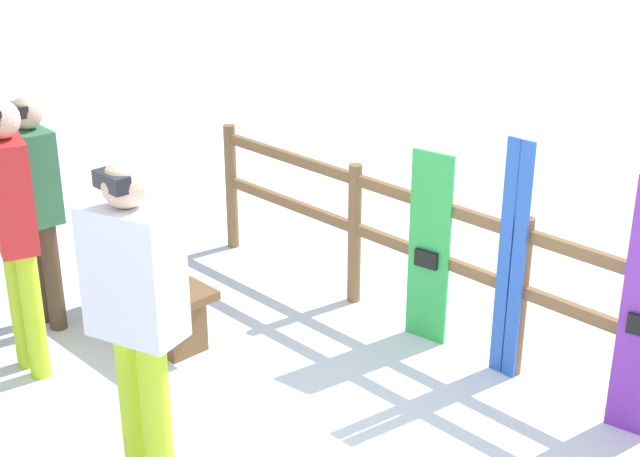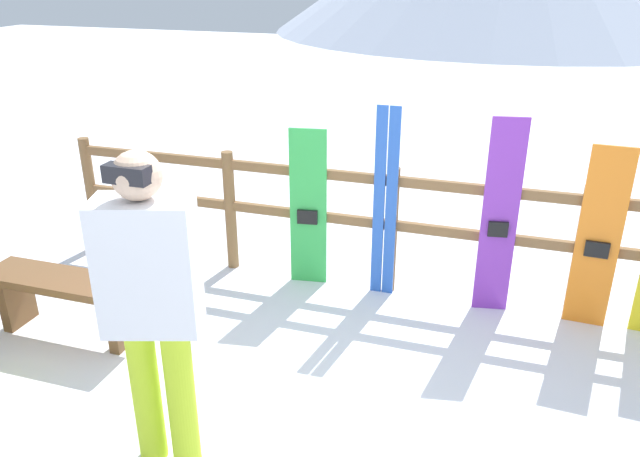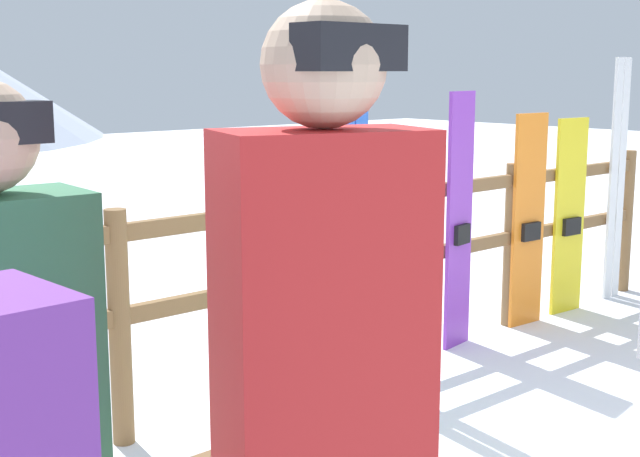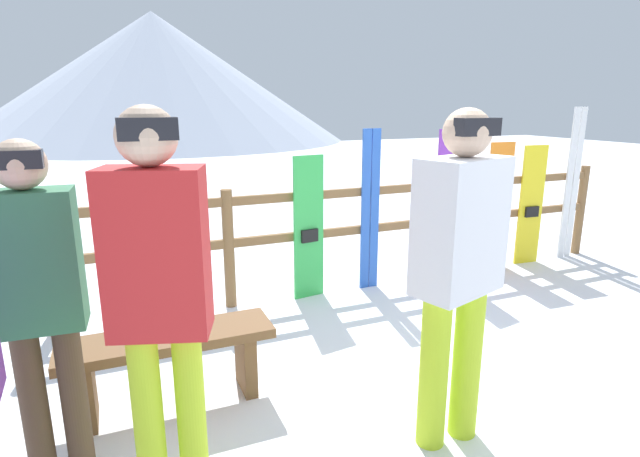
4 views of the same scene
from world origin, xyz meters
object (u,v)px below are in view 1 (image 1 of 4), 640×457
(bench, at_px, (146,287))
(ski_pair_blue, at_px, (512,262))
(person_white, at_px, (136,305))
(snowboard_green, at_px, (429,249))
(person_red, at_px, (13,217))
(person_plaid_green, at_px, (37,195))

(bench, bearing_deg, ski_pair_blue, 32.71)
(ski_pair_blue, bearing_deg, bench, -147.29)
(person_white, relative_size, snowboard_green, 1.32)
(bench, relative_size, person_red, 0.69)
(person_red, bearing_deg, person_white, -2.96)
(bench, bearing_deg, person_white, -33.75)
(person_white, bearing_deg, person_red, 177.04)
(person_red, bearing_deg, bench, 84.50)
(person_white, bearing_deg, snowboard_green, 88.47)
(person_plaid_green, xyz_separation_m, ski_pair_blue, (2.67, 1.78, -0.20))
(person_plaid_green, distance_m, person_red, 0.65)
(bench, relative_size, snowboard_green, 0.92)
(person_plaid_green, xyz_separation_m, person_red, (0.50, -0.40, 0.09))
(person_white, relative_size, ski_pair_blue, 1.14)
(person_plaid_green, height_order, person_red, person_red)
(person_plaid_green, relative_size, ski_pair_blue, 1.06)
(person_white, distance_m, person_plaid_green, 2.01)
(person_red, bearing_deg, person_plaid_green, 140.84)
(bench, distance_m, person_white, 1.80)
(bench, distance_m, ski_pair_blue, 2.52)
(bench, height_order, snowboard_green, snowboard_green)
(snowboard_green, bearing_deg, ski_pair_blue, 0.31)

